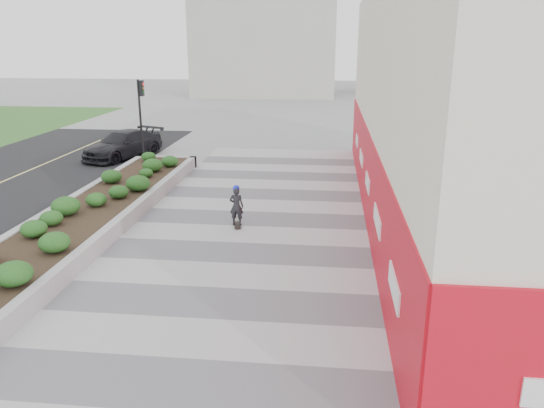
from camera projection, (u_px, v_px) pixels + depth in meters
The scene contains 9 objects.
ground at pixel (198, 343), 11.09m from camera, with size 160.00×160.00×0.00m, color gray.
walkway at pixel (225, 281), 13.95m from camera, with size 8.00×36.00×0.01m, color #A8A8AD.
building at pixel (461, 106), 17.75m from camera, with size 6.04×24.08×8.00m.
planter at pixel (90, 213), 18.19m from camera, with size 3.00×18.00×0.90m.
traffic_signal_near at pixel (141, 107), 27.67m from camera, with size 0.33×0.28×4.20m.
distant_bldg_north_l at pixel (267, 6), 60.96m from camera, with size 16.00×12.00×20.00m, color #ADAAA3.
manhole_cover at pixel (244, 282), 13.89m from camera, with size 0.44×0.44×0.01m, color #595654.
skateboarder at pixel (237, 206), 17.86m from camera, with size 0.50×0.75×1.47m.
car_dark at pixel (123, 145), 28.68m from camera, with size 2.02×4.97×1.44m, color black.
Camera 1 is at (2.60, -9.53, 6.03)m, focal length 35.00 mm.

